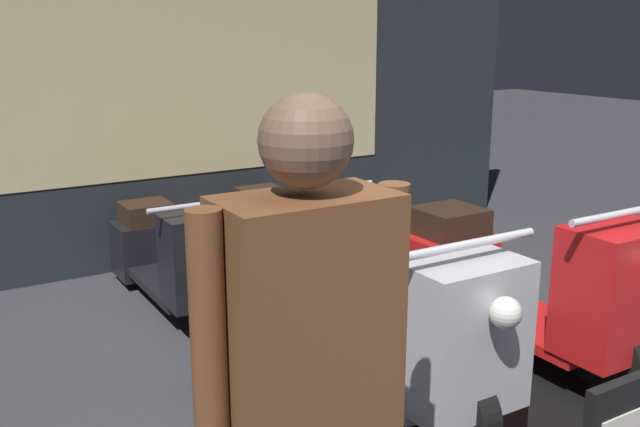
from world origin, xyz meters
TOP-DOWN VIEW (x-y plane):
  - shop_wall_back at (0.00, 4.08)m, footprint 6.44×0.09m
  - display_platform at (0.11, 1.08)m, footprint 1.90×1.60m
  - scooter_display_left at (-0.31, 1.09)m, footprint 0.63×1.51m
  - scooter_display_right at (0.54, 1.09)m, footprint 0.63×1.51m
  - scooter_backrow_0 at (-0.48, 3.19)m, footprint 0.63×1.51m
  - scooter_backrow_1 at (0.45, 3.19)m, footprint 0.63×1.51m
  - person_left_browsing at (-1.19, 0.15)m, footprint 0.58×0.24m

SIDE VIEW (x-z plane):
  - display_platform at x=0.11m, z-range 0.00..0.28m
  - scooter_backrow_0 at x=-0.48m, z-range -0.07..0.75m
  - scooter_backrow_1 at x=0.45m, z-range -0.07..0.75m
  - scooter_display_left at x=-0.31m, z-range 0.21..1.03m
  - scooter_display_right at x=0.54m, z-range 0.21..1.03m
  - person_left_browsing at x=-1.19m, z-range 0.15..1.82m
  - shop_wall_back at x=0.00m, z-range 0.00..3.20m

